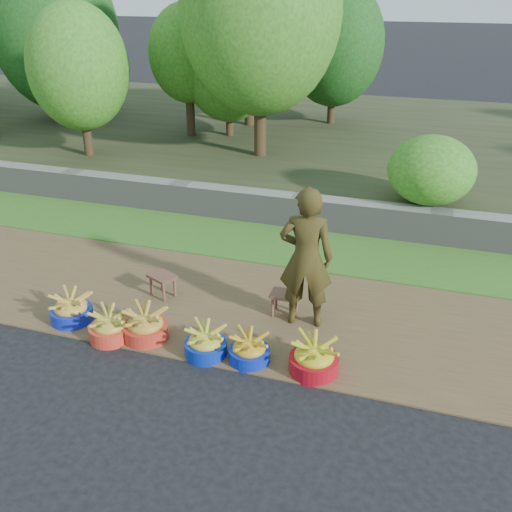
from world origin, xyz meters
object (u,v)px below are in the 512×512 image
(basin_a, at_px, (71,309))
(basin_e, at_px, (249,350))
(vendor_woman, at_px, (306,258))
(basin_f, at_px, (314,358))
(basin_d, at_px, (206,343))
(basin_b, at_px, (110,327))
(stool_right, at_px, (285,297))
(basin_c, at_px, (145,326))
(stool_left, at_px, (162,279))

(basin_a, distance_m, basin_e, 2.32)
(vendor_woman, bearing_deg, basin_f, 101.61)
(basin_d, xyz_separation_m, basin_e, (0.50, 0.04, -0.01))
(basin_e, bearing_deg, basin_b, -177.26)
(stool_right, relative_size, vendor_woman, 0.20)
(basin_c, distance_m, stool_right, 1.71)
(basin_d, xyz_separation_m, stool_right, (0.61, 1.07, 0.10))
(basin_c, distance_m, stool_left, 1.00)
(basin_d, height_order, stool_right, basin_d)
(basin_e, bearing_deg, basin_a, 177.45)
(basin_a, distance_m, stool_left, 1.20)
(basin_b, distance_m, basin_e, 1.68)
(basin_d, relative_size, vendor_woman, 0.28)
(basin_c, relative_size, basin_d, 1.10)
(basin_e, distance_m, stool_left, 1.84)
(basin_b, height_order, vendor_woman, vendor_woman)
(basin_e, bearing_deg, stool_right, 83.78)
(basin_c, bearing_deg, stool_left, 104.88)
(basin_b, relative_size, basin_d, 1.02)
(basin_f, relative_size, vendor_woman, 0.31)
(basin_a, distance_m, basin_d, 1.83)
(basin_d, bearing_deg, vendor_woman, 48.08)
(stool_left, relative_size, vendor_woman, 0.24)
(basin_a, relative_size, stool_right, 1.45)
(stool_left, bearing_deg, basin_b, -97.44)
(basin_e, distance_m, basin_f, 0.71)
(basin_d, distance_m, stool_left, 1.47)
(basin_b, bearing_deg, basin_a, 164.02)
(basin_b, bearing_deg, stool_right, 31.87)
(basin_d, height_order, stool_left, basin_d)
(basin_c, bearing_deg, stool_right, 35.33)
(basin_a, height_order, basin_f, basin_f)
(basin_a, bearing_deg, vendor_woman, 17.23)
(basin_c, distance_m, basin_e, 1.28)
(stool_right, bearing_deg, basin_b, -148.13)
(basin_b, height_order, stool_left, basin_b)
(stool_left, distance_m, stool_right, 1.65)
(basin_c, xyz_separation_m, basin_e, (1.28, -0.04, -0.02))
(basin_f, xyz_separation_m, stool_right, (-0.60, 1.00, 0.08))
(basin_a, bearing_deg, basin_f, -1.36)
(basin_f, xyz_separation_m, vendor_woman, (-0.33, 0.91, 0.71))
(basin_e, xyz_separation_m, vendor_woman, (0.38, 0.94, 0.73))
(basin_c, bearing_deg, basin_a, 176.74)
(basin_b, distance_m, vendor_woman, 2.41)
(basin_f, height_order, stool_left, basin_f)
(basin_f, xyz_separation_m, stool_left, (-2.25, 0.97, 0.08))
(basin_b, relative_size, stool_right, 1.38)
(basin_f, bearing_deg, basin_c, 179.63)
(basin_a, xyz_separation_m, basin_b, (0.64, -0.18, -0.01))
(basin_c, relative_size, stool_left, 1.25)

